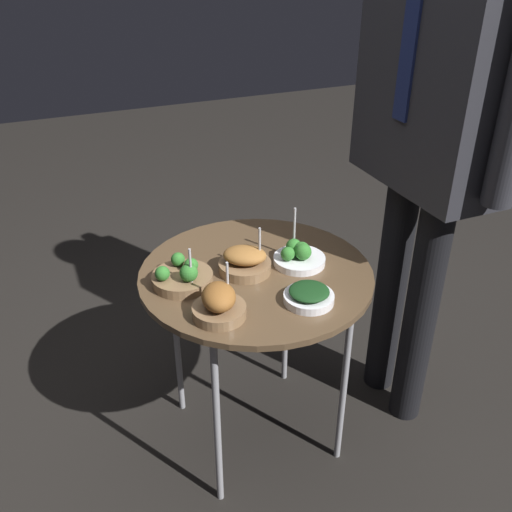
# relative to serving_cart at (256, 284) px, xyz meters

# --- Properties ---
(ground_plane) EXTENTS (8.00, 8.00, 0.00)m
(ground_plane) POSITION_rel_serving_cart_xyz_m (0.00, 0.00, -0.59)
(ground_plane) COLOR black
(serving_cart) EXTENTS (0.66, 0.66, 0.63)m
(serving_cart) POSITION_rel_serving_cart_xyz_m (0.00, 0.00, 0.00)
(serving_cart) COLOR brown
(serving_cart) RESTS_ON ground_plane
(bowl_roast_mid_left) EXTENTS (0.14, 0.14, 0.14)m
(bowl_roast_mid_left) POSITION_rel_serving_cart_xyz_m (0.16, -0.17, 0.08)
(bowl_roast_mid_left) COLOR brown
(bowl_roast_mid_left) RESTS_ON serving_cart
(bowl_roast_mid_right) EXTENTS (0.15, 0.15, 0.14)m
(bowl_roast_mid_right) POSITION_rel_serving_cart_xyz_m (-0.01, -0.03, 0.08)
(bowl_roast_mid_right) COLOR brown
(bowl_roast_mid_right) RESTS_ON serving_cart
(bowl_spinach_center) EXTENTS (0.13, 0.13, 0.04)m
(bowl_spinach_center) POSITION_rel_serving_cart_xyz_m (0.19, 0.07, 0.06)
(bowl_spinach_center) COLOR silver
(bowl_spinach_center) RESTS_ON serving_cart
(bowl_broccoli_far_rim) EXTENTS (0.15, 0.15, 0.16)m
(bowl_broccoli_far_rim) POSITION_rel_serving_cart_xyz_m (0.01, 0.13, 0.07)
(bowl_broccoli_far_rim) COLOR silver
(bowl_broccoli_far_rim) RESTS_ON serving_cart
(bowl_broccoli_back_left) EXTENTS (0.17, 0.17, 0.13)m
(bowl_broccoli_back_left) POSITION_rel_serving_cart_xyz_m (-0.02, -0.21, 0.07)
(bowl_broccoli_back_left) COLOR brown
(bowl_broccoli_back_left) RESTS_ON serving_cart
(waiter_figure) EXTENTS (0.62, 0.23, 1.68)m
(waiter_figure) POSITION_rel_serving_cart_xyz_m (0.03, 0.52, 0.47)
(waiter_figure) COLOR black
(waiter_figure) RESTS_ON ground_plane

